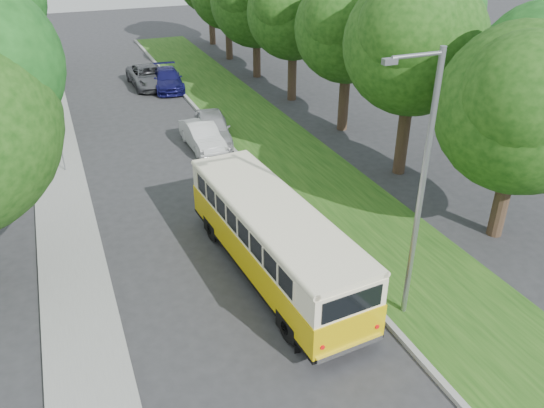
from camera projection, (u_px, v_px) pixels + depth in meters
name	position (u px, v px, depth m)	size (l,w,h in m)	color
ground	(242.00, 299.00, 16.72)	(120.00, 120.00, 0.00)	#2D2D30
curb	(283.00, 205.00, 21.94)	(0.20, 70.00, 0.15)	gray
grass_verge	(333.00, 195.00, 22.73)	(4.50, 70.00, 0.13)	#1A4412
sidewalk	(70.00, 249.00, 19.12)	(2.20, 70.00, 0.12)	gray
treeline	(183.00, 11.00, 29.47)	(24.27, 41.91, 9.46)	#332319
lamppost_near	(419.00, 186.00, 14.00)	(1.71, 0.16, 8.00)	gray
lamppost_far	(40.00, 65.00, 26.09)	(1.71, 0.16, 7.50)	gray
warning_sign	(59.00, 138.00, 24.06)	(0.56, 0.10, 2.50)	gray
vintage_bus	(273.00, 241.00, 17.22)	(2.35, 9.12, 2.71)	#E8C007
car_silver	(212.00, 128.00, 27.87)	(1.82, 4.53, 1.54)	#A8A9AD
car_white	(202.00, 136.00, 27.18)	(1.40, 4.02, 1.32)	silver
car_blue	(168.00, 79.00, 36.35)	(1.91, 4.70, 1.36)	#12124F
car_grey	(148.00, 76.00, 36.87)	(2.35, 5.10, 1.42)	#515358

